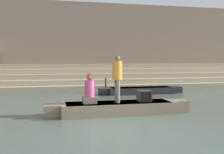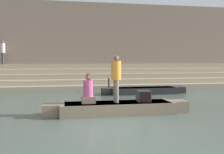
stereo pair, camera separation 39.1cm
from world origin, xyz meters
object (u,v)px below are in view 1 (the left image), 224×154
(person_rowing, at_px, (90,91))
(tv_set, at_px, (144,96))
(mooring_post, at_px, (106,85))
(person_standing, at_px, (117,75))
(moored_boat_shore, at_px, (141,90))
(rowboat_main, at_px, (119,108))

(person_rowing, relative_size, tv_set, 2.22)
(tv_set, distance_m, mooring_post, 6.74)
(person_standing, distance_m, moored_boat_shore, 6.46)
(rowboat_main, xyz_separation_m, tv_set, (1.03, -0.00, 0.43))
(rowboat_main, relative_size, tv_set, 11.05)
(person_standing, xyz_separation_m, moored_boat_shore, (2.90, 5.63, -1.28))
(person_standing, distance_m, mooring_post, 6.87)
(person_rowing, bearing_deg, person_standing, -3.32)
(person_standing, xyz_separation_m, person_rowing, (-1.07, 0.00, -0.59))
(tv_set, bearing_deg, person_standing, 176.43)
(rowboat_main, distance_m, tv_set, 1.12)
(person_rowing, height_order, tv_set, person_rowing)
(tv_set, bearing_deg, mooring_post, 87.91)
(rowboat_main, bearing_deg, person_rowing, -178.71)
(person_standing, bearing_deg, mooring_post, 67.20)
(mooring_post, bearing_deg, person_rowing, -106.28)
(person_standing, xyz_separation_m, tv_set, (1.10, 0.00, -0.82))
(tv_set, bearing_deg, person_rowing, 176.22)
(moored_boat_shore, xyz_separation_m, mooring_post, (-2.01, 1.11, 0.24))
(moored_boat_shore, distance_m, mooring_post, 2.30)
(rowboat_main, xyz_separation_m, moored_boat_shore, (2.84, 5.62, -0.03))
(person_standing, bearing_deg, tv_set, -15.01)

